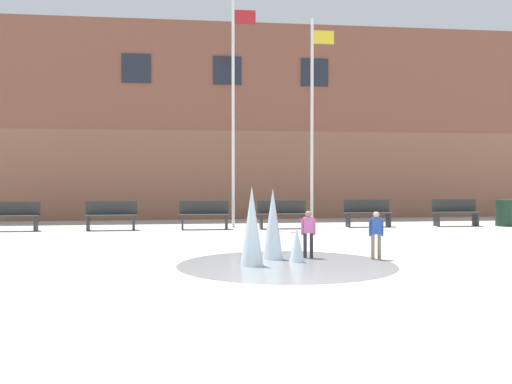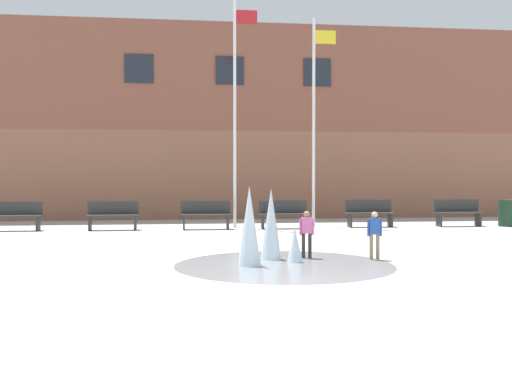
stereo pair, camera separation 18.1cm
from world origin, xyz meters
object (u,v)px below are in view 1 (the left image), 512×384
object	(u,v)px
child_in_fountain	(376,231)
trash_can	(504,213)
flagpole_right	(313,116)
flagpole_left	(234,106)
park_bench_center	(204,214)
park_bench_under_right_flagpole	(282,214)
park_bench_under_left_flagpole	(111,215)
park_bench_near_trashcan	(368,213)
park_bench_left_of_flagpoles	(13,216)
child_running	(308,230)
park_bench_far_right	(455,212)

from	to	relation	value
child_in_fountain	trash_can	distance (m)	10.12
flagpole_right	child_in_fountain	bearing A→B (deg)	-93.82
flagpole_left	flagpole_right	world-z (taller)	flagpole_left
park_bench_center	park_bench_under_right_flagpole	distance (m)	2.53
park_bench_under_left_flagpole	flagpole_right	distance (m)	7.40
park_bench_under_left_flagpole	trash_can	distance (m)	13.13
park_bench_near_trashcan	park_bench_left_of_flagpoles	bearing A→B (deg)	-179.87
park_bench_left_of_flagpoles	child_running	xyz separation A→B (m)	(7.75, -7.18, 0.10)
park_bench_under_left_flagpole	park_bench_center	xyz separation A→B (m)	(2.93, -0.06, 0.00)
trash_can	flagpole_left	bearing A→B (deg)	175.35
flagpole_left	park_bench_under_left_flagpole	bearing A→B (deg)	-172.26
park_bench_left_of_flagpoles	child_in_fountain	size ratio (longest dim) A/B	1.62
park_bench_under_right_flagpole	park_bench_far_right	size ratio (longest dim) A/B	1.00
park_bench_center	child_in_fountain	distance (m)	8.06
park_bench_far_right	flagpole_right	distance (m)	5.88
child_in_fountain	park_bench_under_right_flagpole	bearing A→B (deg)	104.99
park_bench_left_of_flagpoles	park_bench_far_right	xyz separation A→B (m)	(14.48, -0.07, 0.00)
park_bench_under_right_flagpole	child_running	world-z (taller)	child_running
flagpole_right	trash_can	bearing A→B (deg)	-6.55
park_bench_near_trashcan	child_running	size ratio (longest dim) A/B	1.62
child_running	trash_can	bearing A→B (deg)	44.43
park_bench_far_right	child_running	bearing A→B (deg)	-133.43
park_bench_under_left_flagpole	child_running	xyz separation A→B (m)	(4.75, -7.08, 0.10)
park_bench_near_trashcan	child_in_fountain	xyz separation A→B (m)	(-2.33, -7.60, 0.10)
park_bench_under_left_flagpole	park_bench_center	world-z (taller)	same
park_bench_far_right	trash_can	xyz separation A→B (m)	(1.64, -0.24, -0.03)
park_bench_left_of_flagpoles	child_in_fountain	distance (m)	11.83
park_bench_under_right_flagpole	flagpole_left	world-z (taller)	flagpole_left
park_bench_under_left_flagpole	flagpole_left	distance (m)	5.34
park_bench_under_right_flagpole	child_running	bearing A→B (deg)	-95.73
park_bench_under_right_flagpole	park_bench_near_trashcan	distance (m)	2.97
flagpole_right	park_bench_near_trashcan	bearing A→B (deg)	-12.85
park_bench_under_right_flagpole	flagpole_right	size ratio (longest dim) A/B	0.23
trash_can	park_bench_under_left_flagpole	bearing A→B (deg)	179.08
park_bench_near_trashcan	trash_can	distance (m)	4.72
park_bench_center	trash_can	bearing A→B (deg)	-0.86
park_bench_center	park_bench_under_right_flagpole	xyz separation A→B (m)	(2.53, -0.04, 0.00)
park_bench_center	flagpole_left	bearing A→B (deg)	30.17
flagpole_right	park_bench_center	bearing A→B (deg)	-170.88
park_bench_under_left_flagpole	park_bench_left_of_flagpoles	bearing A→B (deg)	178.05
flagpole_left	trash_can	distance (m)	9.88
park_bench_under_left_flagpole	park_bench_center	size ratio (longest dim) A/B	1.00
park_bench_center	trash_can	distance (m)	10.20
park_bench_under_left_flagpole	flagpole_right	world-z (taller)	flagpole_right
child_in_fountain	flagpole_left	xyz separation A→B (m)	(-2.14, 8.01, 3.46)
trash_can	park_bench_near_trashcan	bearing A→B (deg)	175.90
park_bench_left_of_flagpoles	park_bench_under_left_flagpole	bearing A→B (deg)	-1.95
park_bench_left_of_flagpoles	flagpole_left	xyz separation A→B (m)	(6.94, 0.43, 3.56)
child_in_fountain	child_running	bearing A→B (deg)	173.58
park_bench_center	park_bench_under_right_flagpole	size ratio (longest dim) A/B	1.00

